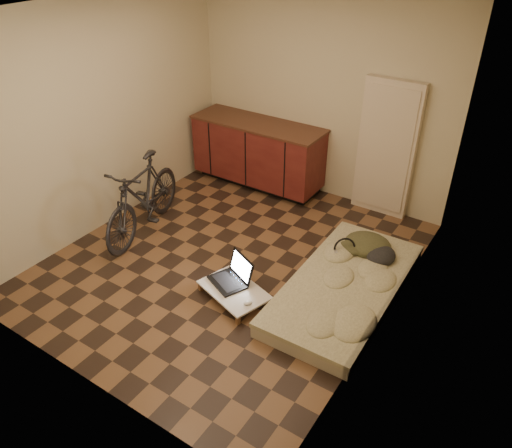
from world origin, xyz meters
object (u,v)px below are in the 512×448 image
Objects in this scene: bicycle at (142,194)px; futon at (345,288)px; laptop at (232,277)px; lap_desk at (234,290)px.

bicycle is 2.55m from futon.
laptop is at bearing -151.41° from futon.
futon is (2.50, 0.23, -0.43)m from bicycle.
laptop is at bearing -25.62° from bicycle.
bicycle is 1.59m from laptop.
bicycle reaches higher than futon.
bicycle reaches higher than laptop.
laptop is (-0.99, -0.56, 0.08)m from futon.
bicycle reaches higher than lap_desk.
futon is 1.14m from laptop.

